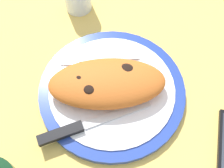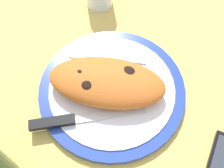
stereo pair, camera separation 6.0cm
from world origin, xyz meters
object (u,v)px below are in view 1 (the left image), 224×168
object	(u,v)px
calzone	(107,85)
fork	(93,60)
plate	(112,91)
knife	(78,128)

from	to	relation	value
calzone	fork	size ratio (longest dim) A/B	1.44
plate	calzone	xyz separation A→B (cm)	(0.99, 0.47, 3.58)
plate	knife	xyz separation A→B (cm)	(7.98, 7.39, 1.42)
plate	fork	world-z (taller)	fork
fork	knife	xyz separation A→B (cm)	(5.08, 15.06, 0.28)
fork	knife	distance (cm)	15.89
calzone	knife	distance (cm)	10.07
fork	knife	bearing A→B (deg)	71.34
plate	knife	distance (cm)	10.97
plate	fork	xyz separation A→B (cm)	(2.89, -7.66, 1.13)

